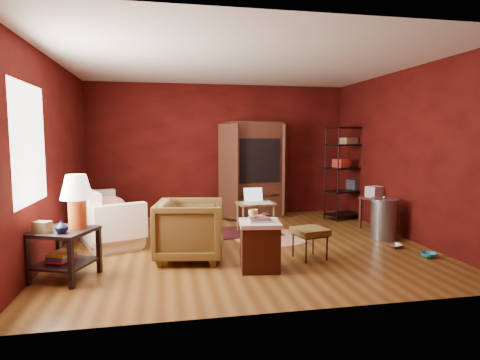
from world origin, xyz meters
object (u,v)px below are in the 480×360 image
at_px(sofa, 104,218).
at_px(laptop_desk, 255,206).
at_px(hamper, 260,244).
at_px(armchair, 190,227).
at_px(tv_armoire, 253,168).
at_px(side_table, 70,217).
at_px(wire_shelving, 348,169).

relative_size(sofa, laptop_desk, 2.36).
xyz_separation_m(hamper, laptop_desk, (0.39, 1.93, 0.16)).
bearing_deg(hamper, armchair, 144.74).
relative_size(armchair, tv_armoire, 0.45).
relative_size(side_table, tv_armoire, 0.62).
bearing_deg(wire_shelving, side_table, -168.82).
xyz_separation_m(armchair, tv_armoire, (1.51, 2.81, 0.59)).
bearing_deg(hamper, wire_shelving, 47.80).
height_order(armchair, wire_shelving, wire_shelving).
bearing_deg(side_table, laptop_desk, 34.12).
bearing_deg(sofa, side_table, 155.00).
xyz_separation_m(hamper, wire_shelving, (2.56, 2.82, 0.72)).
xyz_separation_m(armchair, wire_shelving, (3.40, 2.23, 0.58)).
xyz_separation_m(sofa, side_table, (-0.12, -1.78, 0.38)).
height_order(side_table, laptop_desk, side_table).
xyz_separation_m(side_table, tv_armoire, (2.94, 3.28, 0.30)).
height_order(side_table, hamper, side_table).
distance_m(hamper, wire_shelving, 3.87).
bearing_deg(sofa, tv_armoire, -83.24).
distance_m(sofa, side_table, 1.82).
xyz_separation_m(armchair, side_table, (-1.44, -0.47, 0.29)).
relative_size(sofa, tv_armoire, 0.93).
bearing_deg(wire_shelving, sofa, 173.03).
bearing_deg(tv_armoire, laptop_desk, -111.32).
relative_size(sofa, wire_shelving, 0.98).
distance_m(sofa, tv_armoire, 3.27).
bearing_deg(wire_shelving, laptop_desk, -175.62).
bearing_deg(tv_armoire, wire_shelving, -27.74).
distance_m(side_table, laptop_desk, 3.23).
distance_m(tv_armoire, wire_shelving, 1.98).
height_order(armchair, tv_armoire, tv_armoire).
height_order(sofa, armchair, armchair).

